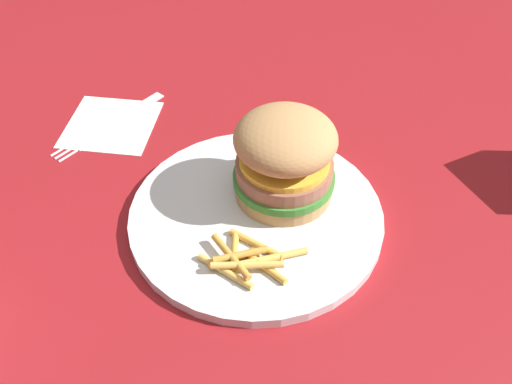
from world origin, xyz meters
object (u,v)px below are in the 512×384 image
at_px(fork, 110,123).
at_px(fries_pile, 245,259).
at_px(napkin, 111,124).
at_px(sandwich, 285,157).
at_px(plate, 256,216).

bearing_deg(fork, fries_pile, 38.84).
relative_size(fries_pile, napkin, 0.95).
bearing_deg(fries_pile, sandwich, 159.41).
distance_m(fries_pile, fork, 0.29).
relative_size(plate, fries_pile, 2.59).
bearing_deg(sandwich, fork, -119.95).
xyz_separation_m(sandwich, napkin, (-0.13, -0.22, -0.06)).
relative_size(plate, sandwich, 2.46).
height_order(fries_pile, napkin, fries_pile).
relative_size(fries_pile, fork, 0.71).
xyz_separation_m(sandwich, fork, (-0.13, -0.22, -0.06)).
distance_m(napkin, fork, 0.00).
bearing_deg(plate, sandwich, 137.92).
distance_m(sandwich, fork, 0.26).
bearing_deg(napkin, sandwich, 59.70).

